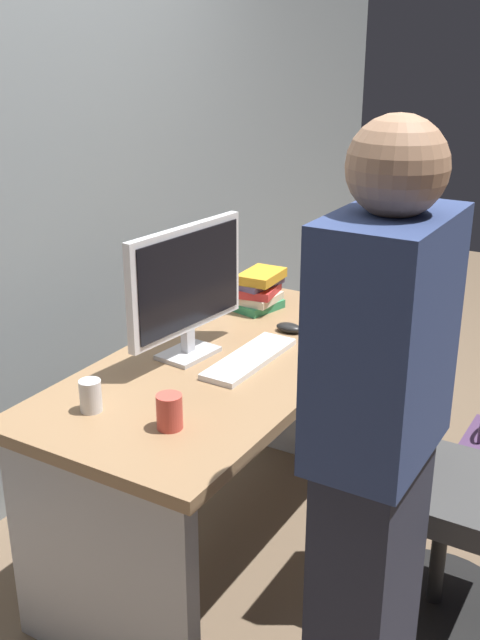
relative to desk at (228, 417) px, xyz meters
The scene contains 12 objects.
ground_plane 0.52m from the desk, ahead, with size 9.00×9.00×0.00m, color brown.
wall_back 1.32m from the desk, 90.00° to the left, with size 6.40×0.10×3.00m, color gray.
desk is the anchor object (origin of this frame).
office_chair 0.72m from the desk, 86.27° to the right, with size 0.52×0.52×0.94m.
person_at_desk 0.92m from the desk, 123.86° to the right, with size 0.40×0.24×1.64m.
monitor 0.50m from the desk, 110.30° to the left, with size 0.54×0.16×0.46m.
keyboard 0.25m from the desk, 77.30° to the right, with size 0.43×0.13×0.02m, color white.
mouse 0.41m from the desk, 12.20° to the right, with size 0.06×0.10×0.03m, color black.
cup_near_keyboard 0.58m from the desk, 167.05° to the right, with size 0.07×0.07×0.10m, color #D84C3F.
cup_by_monitor 0.61m from the desk, 164.60° to the left, with size 0.07×0.07×0.10m, color silver.
book_stack 0.59m from the desk, 16.81° to the left, with size 0.22×0.17×0.16m.
handbag 1.15m from the desk, 41.58° to the right, with size 0.34×0.14×0.38m.
Camera 1 is at (-2.01, -1.24, 1.79)m, focal length 42.32 mm.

